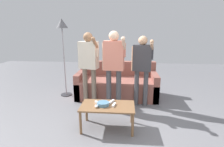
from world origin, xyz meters
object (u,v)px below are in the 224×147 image
at_px(player_left, 89,61).
at_px(game_remote_wand_far, 98,103).
at_px(couch, 117,85).
at_px(player_right, 142,63).
at_px(game_remote_wand_near, 114,105).
at_px(player_center, 114,61).
at_px(game_remote_nunchuk, 96,106).
at_px(snack_bowl, 103,104).
at_px(floor_lamp, 62,32).
at_px(coffee_table, 108,108).
at_px(game_remote_wand_spare, 111,102).

height_order(player_left, game_remote_wand_far, player_left).
height_order(couch, player_right, player_right).
relative_size(player_left, game_remote_wand_near, 10.72).
bearing_deg(player_left, player_center, -16.83).
bearing_deg(player_right, couch, 136.49).
height_order(game_remote_nunchuk, player_left, player_left).
relative_size(player_center, player_right, 1.07).
distance_m(player_right, game_remote_wand_far, 1.33).
distance_m(snack_bowl, game_remote_wand_far, 0.12).
bearing_deg(floor_lamp, couch, 1.54).
bearing_deg(coffee_table, player_center, 86.57).
height_order(floor_lamp, game_remote_wand_far, floor_lamp).
bearing_deg(player_center, couch, 87.72).
bearing_deg(game_remote_wand_near, game_remote_wand_far, 166.88).
xyz_separation_m(coffee_table, game_remote_nunchuk, (-0.17, -0.10, 0.08)).
relative_size(snack_bowl, game_remote_wand_near, 1.34).
bearing_deg(game_remote_wand_far, couch, 80.47).
relative_size(coffee_table, player_right, 0.59).
relative_size(game_remote_nunchuk, game_remote_wand_spare, 0.55).
distance_m(couch, floor_lamp, 1.85).
xyz_separation_m(game_remote_nunchuk, player_right, (0.80, 1.08, 0.52)).
bearing_deg(game_remote_wand_far, player_left, 110.64).
bearing_deg(snack_bowl, player_right, 54.65).
relative_size(player_right, game_remote_wand_near, 10.25).
relative_size(player_left, player_center, 0.98).
height_order(player_left, player_center, player_center).
relative_size(game_remote_nunchuk, player_center, 0.05).
bearing_deg(coffee_table, couch, 87.12).
height_order(snack_bowl, game_remote_wand_spare, snack_bowl).
relative_size(couch, coffee_table, 2.17).
height_order(game_remote_nunchuk, floor_lamp, floor_lamp).
relative_size(game_remote_nunchuk, player_left, 0.05).
xyz_separation_m(game_remote_wand_near, game_remote_wand_spare, (-0.05, 0.13, -0.00)).
bearing_deg(couch, player_left, -136.24).
distance_m(coffee_table, player_center, 1.03).
distance_m(coffee_table, game_remote_wand_far, 0.19).
bearing_deg(game_remote_wand_spare, couch, 89.08).
relative_size(couch, game_remote_wand_spare, 12.33).
height_order(player_center, game_remote_wand_near, player_center).
relative_size(floor_lamp, player_left, 1.19).
xyz_separation_m(couch, floor_lamp, (-1.31, -0.04, 1.30)).
height_order(snack_bowl, player_right, player_right).
bearing_deg(player_center, game_remote_wand_far, -106.43).
xyz_separation_m(snack_bowl, floor_lamp, (-1.16, 1.49, 1.15)).
distance_m(player_left, player_center, 0.58).
xyz_separation_m(player_left, game_remote_wand_near, (0.61, -0.96, -0.57)).
distance_m(player_left, game_remote_wand_near, 1.27).
relative_size(player_left, game_remote_wand_far, 11.33).
bearing_deg(player_right, coffee_table, -122.69).
xyz_separation_m(couch, player_right, (0.56, -0.53, 0.66)).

